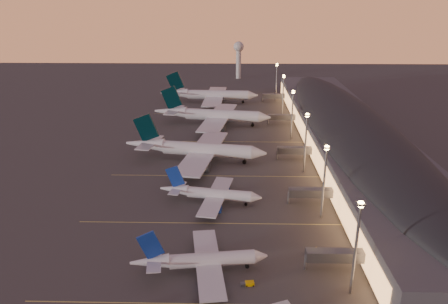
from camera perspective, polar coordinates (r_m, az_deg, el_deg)
ground at (r=150.41m, az=-1.17°, el=-8.36°), size 700.00×700.00×0.00m
airliner_narrow_south at (r=121.74m, az=-3.13°, el=-13.94°), size 37.39×33.68×13.35m
airliner_narrow_north at (r=158.20m, az=-1.79°, el=-5.46°), size 37.52×33.90×13.42m
airliner_wide_near at (r=197.46m, az=-3.80°, el=0.38°), size 65.24×60.15×20.92m
airliner_wide_mid at (r=252.78m, az=-1.59°, el=4.85°), size 68.42×63.01×21.92m
airliner_wide_far at (r=305.45m, az=-1.94°, el=7.47°), size 67.86×61.80×21.73m
terminal_building at (r=221.26m, az=15.88°, el=2.73°), size 56.35×255.00×17.46m
light_masts at (r=206.70m, az=9.63°, el=4.57°), size 2.20×217.20×25.90m
radar_tower at (r=395.48m, az=1.93°, el=12.71°), size 9.00×9.00×32.50m
lane_markings at (r=186.58m, az=-0.65°, el=-2.54°), size 90.00×180.36×0.00m
baggage_tug_a at (r=118.45m, az=3.15°, el=-16.79°), size 3.60×1.82×1.03m
baggage_tug_b at (r=133.46m, az=11.56°, el=-12.54°), size 3.96×2.72×1.10m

